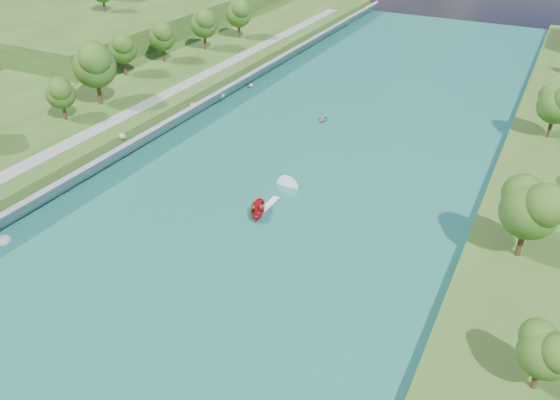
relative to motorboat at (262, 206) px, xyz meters
The scene contains 8 objects.
ground 15.41m from the motorboat, 94.09° to the right, with size 260.00×260.00×0.00m, color #2D5119.
river_water 4.85m from the motorboat, 103.28° to the left, with size 55.00×240.00×0.10m, color #196158.
berm_west 51.32m from the motorboat, behind, with size 45.00×240.00×3.50m, color #2D5119.
ridge_west 115.53m from the motorboat, 136.38° to the left, with size 60.00×120.00×9.00m, color #2D5119.
riprap_bank 27.23m from the motorboat, behind, with size 4.69×236.00×4.25m.
riverside_path 34.03m from the motorboat, behind, with size 3.00×200.00×0.10m, color gray.
motorboat is the anchor object (origin of this frame).
raft 33.07m from the motorboat, 99.40° to the left, with size 2.35×3.06×1.47m.
Camera 1 is at (32.25, -39.39, 40.14)m, focal length 35.00 mm.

